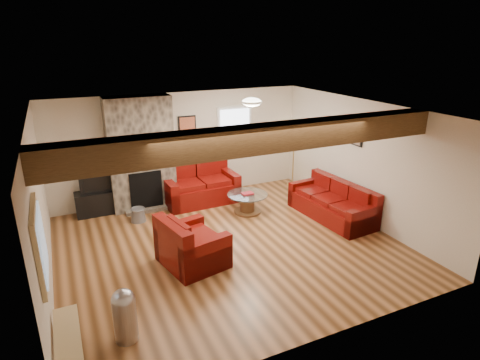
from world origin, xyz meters
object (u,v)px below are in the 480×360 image
(sofa_three, at_px, (332,201))
(floor_lamp, at_px, (294,136))
(coffee_table, at_px, (247,203))
(television, at_px, (98,182))
(armchair_red, at_px, (192,241))
(tv_cabinet, at_px, (100,202))
(loveseat, at_px, (200,184))

(sofa_three, bearing_deg, floor_lamp, 166.64)
(coffee_table, relative_size, floor_lamp, 0.57)
(sofa_three, relative_size, floor_lamp, 1.29)
(television, bearing_deg, coffee_table, -24.36)
(floor_lamp, bearing_deg, armchair_red, -144.35)
(armchair_red, bearing_deg, tv_cabinet, 10.01)
(television, bearing_deg, armchair_red, -67.90)
(sofa_three, bearing_deg, television, -122.09)
(coffee_table, bearing_deg, sofa_three, -33.32)
(tv_cabinet, distance_m, floor_lamp, 4.88)
(tv_cabinet, bearing_deg, floor_lamp, -3.14)
(sofa_three, bearing_deg, coffee_table, -127.83)
(coffee_table, height_order, tv_cabinet, tv_cabinet)
(coffee_table, bearing_deg, television, 155.64)
(sofa_three, relative_size, loveseat, 1.18)
(television, bearing_deg, floor_lamp, -3.14)
(sofa_three, distance_m, television, 5.02)
(sofa_three, bearing_deg, armchair_red, -85.39)
(sofa_three, xyz_separation_m, floor_lamp, (0.32, 2.06, 0.94))
(armchair_red, xyz_separation_m, tv_cabinet, (-1.16, 2.85, -0.17))
(television, xyz_separation_m, floor_lamp, (4.76, -0.26, 0.59))
(armchair_red, bearing_deg, sofa_three, -92.97)
(sofa_three, distance_m, tv_cabinet, 5.01)
(sofa_three, bearing_deg, loveseat, -136.56)
(television, relative_size, floor_lamp, 0.50)
(tv_cabinet, bearing_deg, coffee_table, -24.36)
(loveseat, distance_m, television, 2.24)
(armchair_red, height_order, coffee_table, armchair_red)
(sofa_three, distance_m, floor_lamp, 2.28)
(armchair_red, bearing_deg, floor_lamp, -66.43)
(floor_lamp, bearing_deg, sofa_three, -98.84)
(tv_cabinet, bearing_deg, armchair_red, -67.90)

